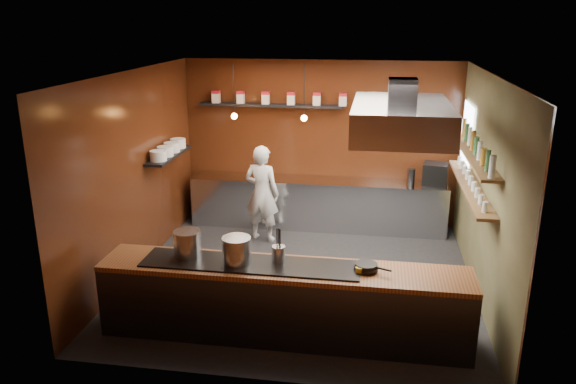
% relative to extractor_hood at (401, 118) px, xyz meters
% --- Properties ---
extents(floor, '(5.00, 5.00, 0.00)m').
position_rel_extractor_hood_xyz_m(floor, '(-1.30, 0.40, -2.51)').
color(floor, black).
rests_on(floor, ground).
extents(back_wall, '(5.00, 0.00, 5.00)m').
position_rel_extractor_hood_xyz_m(back_wall, '(-1.30, 2.90, -1.01)').
color(back_wall, '#3A180A').
rests_on(back_wall, ground).
extents(left_wall, '(0.00, 5.00, 5.00)m').
position_rel_extractor_hood_xyz_m(left_wall, '(-3.80, 0.40, -1.01)').
color(left_wall, '#3A180A').
rests_on(left_wall, ground).
extents(right_wall, '(0.00, 5.00, 5.00)m').
position_rel_extractor_hood_xyz_m(right_wall, '(1.20, 0.40, -1.01)').
color(right_wall, '#4A492A').
rests_on(right_wall, ground).
extents(ceiling, '(5.00, 5.00, 0.00)m').
position_rel_extractor_hood_xyz_m(ceiling, '(-1.30, 0.40, 0.49)').
color(ceiling, silver).
rests_on(ceiling, back_wall).
extents(window_pane, '(0.00, 1.00, 1.00)m').
position_rel_extractor_hood_xyz_m(window_pane, '(1.15, 2.10, -0.61)').
color(window_pane, white).
rests_on(window_pane, right_wall).
extents(prep_counter, '(4.60, 0.65, 0.90)m').
position_rel_extractor_hood_xyz_m(prep_counter, '(-1.30, 2.57, -2.06)').
color(prep_counter, silver).
rests_on(prep_counter, floor).
extents(pass_counter, '(4.40, 0.72, 0.94)m').
position_rel_extractor_hood_xyz_m(pass_counter, '(-1.30, -1.20, -2.04)').
color(pass_counter, '#38383D').
rests_on(pass_counter, floor).
extents(tin_shelf, '(2.60, 0.26, 0.04)m').
position_rel_extractor_hood_xyz_m(tin_shelf, '(-2.20, 2.76, -0.31)').
color(tin_shelf, black).
rests_on(tin_shelf, back_wall).
extents(plate_shelf, '(0.30, 1.40, 0.04)m').
position_rel_extractor_hood_xyz_m(plate_shelf, '(-3.64, 1.40, -0.96)').
color(plate_shelf, black).
rests_on(plate_shelf, left_wall).
extents(bottle_shelf_upper, '(0.26, 2.80, 0.04)m').
position_rel_extractor_hood_xyz_m(bottle_shelf_upper, '(1.04, 0.70, -0.59)').
color(bottle_shelf_upper, brown).
rests_on(bottle_shelf_upper, right_wall).
extents(bottle_shelf_lower, '(0.26, 2.80, 0.04)m').
position_rel_extractor_hood_xyz_m(bottle_shelf_lower, '(1.04, 0.70, -1.06)').
color(bottle_shelf_lower, brown).
rests_on(bottle_shelf_lower, right_wall).
extents(extractor_hood, '(1.20, 2.00, 0.72)m').
position_rel_extractor_hood_xyz_m(extractor_hood, '(0.00, 0.00, 0.00)').
color(extractor_hood, '#38383D').
rests_on(extractor_hood, ceiling).
extents(pendant_left, '(0.10, 0.10, 0.95)m').
position_rel_extractor_hood_xyz_m(pendant_left, '(-2.70, 2.10, -0.35)').
color(pendant_left, black).
rests_on(pendant_left, ceiling).
extents(pendant_right, '(0.10, 0.10, 0.95)m').
position_rel_extractor_hood_xyz_m(pendant_right, '(-1.50, 2.10, -0.35)').
color(pendant_right, black).
rests_on(pendant_right, ceiling).
extents(storage_tins, '(2.43, 0.13, 0.22)m').
position_rel_extractor_hood_xyz_m(storage_tins, '(-2.05, 2.76, -0.17)').
color(storage_tins, beige).
rests_on(storage_tins, tin_shelf).
extents(plate_stacks, '(0.26, 1.16, 0.16)m').
position_rel_extractor_hood_xyz_m(plate_stacks, '(-3.64, 1.40, -0.86)').
color(plate_stacks, white).
rests_on(plate_stacks, plate_shelf).
extents(bottles, '(0.06, 2.66, 0.24)m').
position_rel_extractor_hood_xyz_m(bottles, '(1.04, 0.70, -0.45)').
color(bottles, silver).
rests_on(bottles, bottle_shelf_upper).
extents(wine_glasses, '(0.07, 2.37, 0.13)m').
position_rel_extractor_hood_xyz_m(wine_glasses, '(1.04, 0.70, -0.97)').
color(wine_glasses, silver).
rests_on(wine_glasses, bottle_shelf_lower).
extents(stockpot_large, '(0.39, 0.39, 0.32)m').
position_rel_extractor_hood_xyz_m(stockpot_large, '(-2.49, -1.12, -1.40)').
color(stockpot_large, silver).
rests_on(stockpot_large, pass_counter).
extents(stockpot_small, '(0.41, 0.41, 0.32)m').
position_rel_extractor_hood_xyz_m(stockpot_small, '(-1.86, -1.23, -1.40)').
color(stockpot_small, '#B4B7BC').
rests_on(stockpot_small, pass_counter).
extents(utensil_crock, '(0.20, 0.20, 0.21)m').
position_rel_extractor_hood_xyz_m(utensil_crock, '(-1.37, -1.13, -1.46)').
color(utensil_crock, silver).
rests_on(utensil_crock, pass_counter).
extents(frying_pan, '(0.43, 0.28, 0.07)m').
position_rel_extractor_hood_xyz_m(frying_pan, '(-0.34, -1.16, -1.53)').
color(frying_pan, black).
rests_on(frying_pan, pass_counter).
extents(butter_jar, '(0.09, 0.09, 0.08)m').
position_rel_extractor_hood_xyz_m(butter_jar, '(-0.41, -1.25, -1.55)').
color(butter_jar, gold).
rests_on(butter_jar, pass_counter).
extents(espresso_machine, '(0.47, 0.45, 0.41)m').
position_rel_extractor_hood_xyz_m(espresso_machine, '(0.75, 2.50, -1.40)').
color(espresso_machine, black).
rests_on(espresso_machine, prep_counter).
extents(chef, '(0.68, 0.52, 1.67)m').
position_rel_extractor_hood_xyz_m(chef, '(-2.18, 1.81, -1.67)').
color(chef, white).
rests_on(chef, floor).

